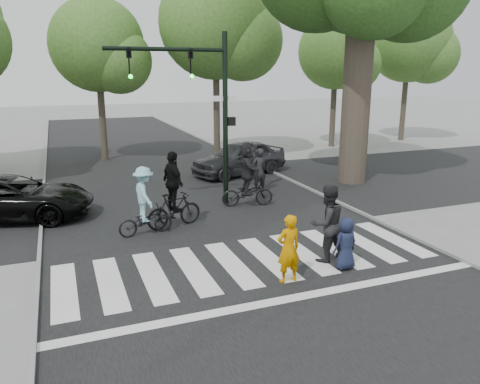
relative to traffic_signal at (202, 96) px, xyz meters
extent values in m
plane|color=gray|center=(-0.35, -6.20, -3.90)|extent=(120.00, 120.00, 0.00)
cube|color=black|center=(-0.35, -1.20, -3.90)|extent=(10.00, 70.00, 0.01)
cube|color=black|center=(-0.35, 1.80, -3.89)|extent=(70.00, 10.00, 0.01)
cube|color=gray|center=(-5.40, -1.20, -3.85)|extent=(0.10, 70.00, 0.10)
cube|color=gray|center=(4.70, -1.20, -3.85)|extent=(0.10, 70.00, 0.10)
cube|color=silver|center=(-4.85, -5.20, -3.89)|extent=(0.55, 3.00, 0.01)
cube|color=silver|center=(-3.85, -5.20, -3.89)|extent=(0.55, 3.00, 0.01)
cube|color=silver|center=(-2.85, -5.20, -3.89)|extent=(0.55, 3.00, 0.01)
cube|color=silver|center=(-1.85, -5.20, -3.89)|extent=(0.55, 3.00, 0.01)
cube|color=silver|center=(-0.85, -5.20, -3.89)|extent=(0.55, 3.00, 0.01)
cube|color=silver|center=(0.15, -5.20, -3.89)|extent=(0.55, 3.00, 0.01)
cube|color=silver|center=(1.15, -5.20, -3.89)|extent=(0.55, 3.00, 0.01)
cube|color=silver|center=(2.15, -5.20, -3.89)|extent=(0.55, 3.00, 0.01)
cube|color=silver|center=(3.15, -5.20, -3.89)|extent=(0.55, 3.00, 0.01)
cube|color=silver|center=(4.15, -5.20, -3.89)|extent=(0.55, 3.00, 0.01)
cube|color=silver|center=(-0.35, -7.40, -3.89)|extent=(10.00, 0.30, 0.01)
cylinder|color=black|center=(0.85, 0.00, -0.90)|extent=(0.18, 0.18, 6.00)
cylinder|color=black|center=(-1.15, 0.00, 1.50)|extent=(4.00, 0.14, 0.14)
imported|color=black|center=(-0.35, 0.00, 1.05)|extent=(0.16, 0.20, 1.00)
sphere|color=#19E533|center=(-0.35, -0.12, 0.65)|extent=(0.14, 0.14, 0.14)
imported|color=black|center=(-2.35, 0.00, 1.05)|extent=(0.16, 0.20, 1.00)
sphere|color=#19E533|center=(-2.35, -0.12, 0.65)|extent=(0.14, 0.14, 0.14)
cube|color=black|center=(1.07, 0.00, -0.90)|extent=(0.28, 0.18, 0.30)
cube|color=#FF660C|center=(1.18, 0.00, -0.90)|extent=(0.02, 0.14, 0.20)
cube|color=white|center=(0.85, 0.00, -0.10)|extent=(0.90, 0.04, 0.18)
cylinder|color=brown|center=(7.15, 1.30, -0.40)|extent=(1.20, 1.20, 7.00)
cylinder|color=brown|center=(7.45, 1.10, 2.60)|extent=(1.29, 1.74, 2.93)
cylinder|color=brown|center=(-2.35, 10.60, -1.10)|extent=(0.36, 0.36, 5.60)
sphere|color=#3D6823|center=(-2.35, 10.60, 2.10)|extent=(4.80, 4.80, 4.80)
sphere|color=#3D6823|center=(-1.39, 9.88, 1.30)|extent=(3.36, 3.36, 3.36)
cylinder|color=brown|center=(3.65, 9.30, -0.54)|extent=(0.36, 0.36, 6.72)
sphere|color=#3D6823|center=(3.65, 9.30, 3.30)|extent=(6.00, 6.00, 6.00)
sphere|color=#3D6823|center=(4.85, 8.40, 2.34)|extent=(4.20, 4.20, 4.20)
cylinder|color=brown|center=(11.65, 10.10, -1.17)|extent=(0.36, 0.36, 5.46)
sphere|color=#3D6823|center=(11.65, 10.10, 1.95)|extent=(4.60, 4.60, 4.60)
sphere|color=#3D6823|center=(12.57, 9.41, 1.17)|extent=(3.22, 3.22, 3.22)
cylinder|color=brown|center=(17.65, 10.70, -0.82)|extent=(0.36, 0.36, 6.16)
sphere|color=#3D6823|center=(17.65, 10.70, 2.70)|extent=(5.40, 5.40, 5.40)
sphere|color=#3D6823|center=(18.73, 9.89, 1.82)|extent=(3.78, 3.78, 3.78)
imported|color=#D68400|center=(0.00, -6.62, -3.09)|extent=(0.62, 0.44, 1.62)
imported|color=#19203C|center=(1.64, -6.47, -3.24)|extent=(0.68, 0.49, 1.32)
imported|color=black|center=(1.48, -5.84, -2.90)|extent=(1.05, 0.85, 2.00)
imported|color=black|center=(-2.47, -2.21, -3.47)|extent=(1.68, 0.78, 0.85)
imported|color=#88C1CF|center=(-2.47, -2.21, -2.66)|extent=(0.74, 1.13, 1.63)
imported|color=black|center=(-1.52, -1.85, -3.35)|extent=(1.90, 0.95, 1.10)
imported|color=black|center=(-1.52, -1.85, -2.46)|extent=(0.72, 1.19, 1.89)
imported|color=black|center=(1.48, -0.51, -3.42)|extent=(1.93, 1.01, 0.96)
imported|color=black|center=(1.48, -0.51, -2.50)|extent=(0.89, 1.79, 1.84)
imported|color=black|center=(-6.26, 0.88, -3.19)|extent=(5.54, 3.59, 1.42)
imported|color=#313236|center=(3.11, 4.48, -3.11)|extent=(4.97, 3.14, 1.58)
imported|color=black|center=(2.66, 1.15, -3.02)|extent=(0.69, 0.50, 1.77)
camera|label=1|loc=(-4.66, -15.49, 0.86)|focal=35.00mm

